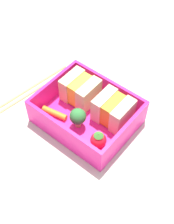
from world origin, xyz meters
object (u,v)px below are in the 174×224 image
at_px(carrot_stick_far_left, 54,113).
at_px(broccoli_floret, 77,117).
at_px(sandwich_left, 80,90).
at_px(chopstick_pair, 26,92).
at_px(sandwich_center_left, 113,110).
at_px(strawberry_far_left, 98,140).

bearing_deg(carrot_stick_far_left, broccoli_floret, 10.72).
height_order(carrot_stick_far_left, broccoli_floret, broccoli_floret).
xyz_separation_m(sandwich_left, carrot_stick_far_left, (-0.01, -0.06, -0.02)).
bearing_deg(broccoli_floret, carrot_stick_far_left, -169.28).
bearing_deg(sandwich_left, chopstick_pair, -153.26).
height_order(sandwich_center_left, broccoli_floret, sandwich_center_left).
bearing_deg(strawberry_far_left, sandwich_center_left, 103.60).
bearing_deg(sandwich_left, sandwich_center_left, 0.00).
relative_size(sandwich_left, chopstick_pair, 0.28).
bearing_deg(strawberry_far_left, chopstick_pair, 176.76).
distance_m(sandwich_center_left, carrot_stick_far_left, 0.11).
bearing_deg(sandwich_center_left, carrot_stick_far_left, -144.95).
relative_size(sandwich_center_left, strawberry_far_left, 1.81).
bearing_deg(carrot_stick_far_left, sandwich_left, 79.57).
distance_m(sandwich_left, sandwich_center_left, 0.08).
bearing_deg(sandwich_left, carrot_stick_far_left, -100.43).
relative_size(sandwich_center_left, broccoli_floret, 1.45).
distance_m(strawberry_far_left, chopstick_pair, 0.20).
distance_m(sandwich_left, chopstick_pair, 0.12).
bearing_deg(carrot_stick_far_left, strawberry_far_left, 0.08).
bearing_deg(sandwich_center_left, broccoli_floret, -126.82).
relative_size(sandwich_center_left, carrot_stick_far_left, 1.24).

